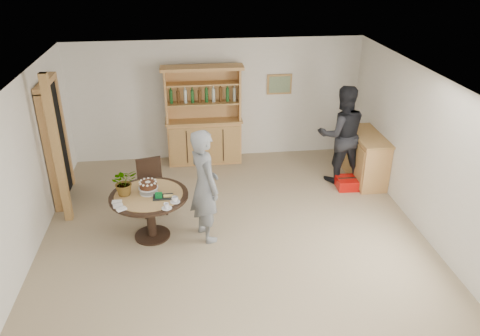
% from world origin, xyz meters
% --- Properties ---
extents(ground, '(7.00, 7.00, 0.00)m').
position_xyz_m(ground, '(0.00, 0.00, 0.00)').
color(ground, tan).
rests_on(ground, ground).
extents(room_shell, '(6.04, 7.04, 2.52)m').
position_xyz_m(room_shell, '(0.00, 0.01, 1.74)').
color(room_shell, white).
rests_on(room_shell, ground).
extents(doorway, '(0.13, 1.10, 2.18)m').
position_xyz_m(doorway, '(-2.93, 2.00, 1.11)').
color(doorway, black).
rests_on(doorway, ground).
extents(pine_post, '(0.12, 0.12, 2.50)m').
position_xyz_m(pine_post, '(-2.70, 1.20, 1.25)').
color(pine_post, tan).
rests_on(pine_post, ground).
extents(hutch, '(1.62, 0.54, 2.04)m').
position_xyz_m(hutch, '(-0.30, 3.24, 0.69)').
color(hutch, tan).
rests_on(hutch, ground).
extents(sideboard, '(0.54, 1.26, 0.94)m').
position_xyz_m(sideboard, '(2.74, 2.00, 0.47)').
color(sideboard, tan).
rests_on(sideboard, ground).
extents(dining_table, '(1.20, 1.20, 0.76)m').
position_xyz_m(dining_table, '(-1.28, 0.51, 0.60)').
color(dining_table, black).
rests_on(dining_table, ground).
extents(dining_chair, '(0.51, 0.51, 0.95)m').
position_xyz_m(dining_chair, '(-1.30, 1.34, 0.54)').
color(dining_chair, black).
rests_on(dining_chair, ground).
extents(birthday_cake, '(0.30, 0.30, 0.20)m').
position_xyz_m(birthday_cake, '(-1.28, 0.56, 0.88)').
color(birthday_cake, white).
rests_on(birthday_cake, dining_table).
extents(flower_vase, '(0.47, 0.44, 0.42)m').
position_xyz_m(flower_vase, '(-1.63, 0.56, 0.97)').
color(flower_vase, '#3F7233').
rests_on(flower_vase, dining_table).
extents(gift_tray, '(0.30, 0.20, 0.08)m').
position_xyz_m(gift_tray, '(-1.07, 0.39, 0.79)').
color(gift_tray, black).
rests_on(gift_tray, dining_table).
extents(coffee_cup_a, '(0.15, 0.15, 0.09)m').
position_xyz_m(coffee_cup_a, '(-0.88, 0.23, 0.80)').
color(coffee_cup_a, silver).
rests_on(coffee_cup_a, dining_table).
extents(coffee_cup_b, '(0.15, 0.15, 0.08)m').
position_xyz_m(coffee_cup_b, '(-1.00, 0.06, 0.79)').
color(coffee_cup_b, silver).
rests_on(coffee_cup_b, dining_table).
extents(napkins, '(0.24, 0.33, 0.03)m').
position_xyz_m(napkins, '(-1.69, 0.20, 0.77)').
color(napkins, white).
rests_on(napkins, dining_table).
extents(teen_boy, '(0.65, 0.77, 1.81)m').
position_xyz_m(teen_boy, '(-0.43, 0.41, 0.90)').
color(teen_boy, slate).
rests_on(teen_boy, ground).
extents(adult_person, '(0.93, 0.73, 1.89)m').
position_xyz_m(adult_person, '(2.23, 2.06, 0.95)').
color(adult_person, black).
rests_on(adult_person, ground).
extents(red_suitcase, '(0.62, 0.43, 0.21)m').
position_xyz_m(red_suitcase, '(2.41, 1.70, 0.10)').
color(red_suitcase, red).
rests_on(red_suitcase, ground).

